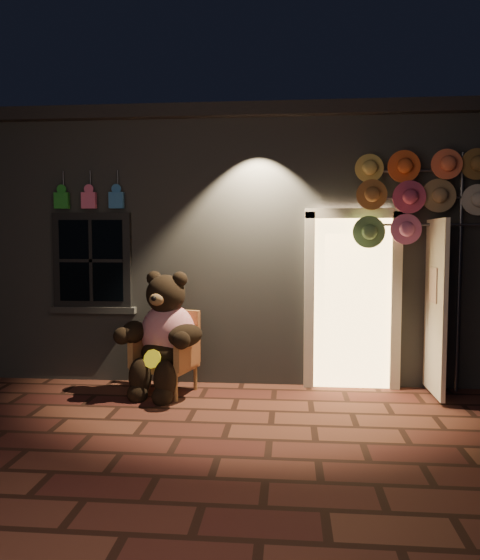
# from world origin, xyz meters

# --- Properties ---
(ground) EXTENTS (60.00, 60.00, 0.00)m
(ground) POSITION_xyz_m (0.00, 0.00, 0.00)
(ground) COLOR brown
(ground) RESTS_ON ground
(shop_building) EXTENTS (7.30, 5.95, 3.51)m
(shop_building) POSITION_xyz_m (0.00, 3.99, 1.74)
(shop_building) COLOR slate
(shop_building) RESTS_ON ground
(wicker_armchair) EXTENTS (0.79, 0.75, 0.96)m
(wicker_armchair) POSITION_xyz_m (-0.84, 1.07, 0.48)
(wicker_armchair) COLOR #A57D3F
(wicker_armchair) RESTS_ON ground
(teddy_bear) EXTENTS (1.04, 0.94, 1.49)m
(teddy_bear) POSITION_xyz_m (-0.87, 0.95, 0.70)
(teddy_bear) COLOR #B5132E
(teddy_bear) RESTS_ON ground
(hat_rack) EXTENTS (1.61, 0.22, 2.85)m
(hat_rack) POSITION_xyz_m (2.07, 1.28, 2.34)
(hat_rack) COLOR #59595E
(hat_rack) RESTS_ON ground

